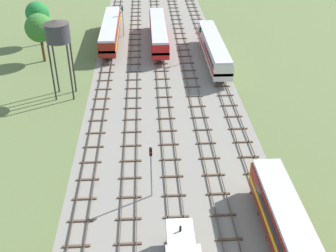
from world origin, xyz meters
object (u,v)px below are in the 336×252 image
object	(u,v)px
diesel_railcar_far_left_far	(110,30)
water_tower	(57,33)
signal_post_near	(151,166)
diesel_railcar_centre_right_mid	(213,48)
diesel_railcar_centre_left_midfar	(158,31)
signal_post_mid	(123,17)
signal_post_nearest	(200,39)
diesel_railcar_centre_right_near	(298,252)

from	to	relation	value
diesel_railcar_far_left_far	water_tower	distance (m)	22.54
diesel_railcar_far_left_far	signal_post_near	distance (m)	43.71
diesel_railcar_centre_right_mid	signal_post_near	size ratio (longest dim) A/B	3.44
diesel_railcar_centre_left_midfar	signal_post_near	distance (m)	41.90
diesel_railcar_centre_right_mid	signal_post_mid	xyz separation A→B (m)	(-15.49, 13.86, 1.13)
diesel_railcar_centre_left_midfar	diesel_railcar_centre_right_mid	bearing A→B (deg)	-44.31
diesel_railcar_far_left_far	signal_post_nearest	world-z (taller)	signal_post_nearest
diesel_railcar_centre_right_mid	water_tower	xyz separation A→B (m)	(-22.87, -10.88, 6.72)
diesel_railcar_centre_right_mid	signal_post_mid	world-z (taller)	signal_post_mid
diesel_railcar_centre_right_mid	diesel_railcar_centre_right_near	bearing A→B (deg)	-90.00
diesel_railcar_centre_right_mid	signal_post_nearest	distance (m)	2.68
signal_post_near	signal_post_mid	distance (m)	47.25
diesel_railcar_centre_right_near	signal_post_mid	world-z (taller)	signal_post_mid
water_tower	signal_post_near	xyz separation A→B (m)	(11.80, -22.30, -5.56)
water_tower	signal_post_mid	distance (m)	26.42
diesel_railcar_centre_right_near	signal_post_nearest	distance (m)	44.30
diesel_railcar_centre_left_midfar	water_tower	world-z (taller)	water_tower
signal_post_near	signal_post_mid	xyz separation A→B (m)	(-4.43, 47.04, -0.02)
signal_post_nearest	signal_post_mid	size ratio (longest dim) A/B	0.99
signal_post_nearest	water_tower	bearing A→B (deg)	-149.96
signal_post_nearest	diesel_railcar_centre_right_mid	bearing A→B (deg)	-25.61
water_tower	diesel_railcar_centre_right_mid	bearing A→B (deg)	25.45
diesel_railcar_centre_left_midfar	diesel_railcar_far_left_far	distance (m)	8.96
diesel_railcar_centre_right_near	water_tower	world-z (taller)	water_tower
water_tower	diesel_railcar_centre_right_near	bearing A→B (deg)	-54.69
diesel_railcar_centre_right_near	signal_post_nearest	world-z (taller)	signal_post_nearest
water_tower	signal_post_nearest	bearing A→B (deg)	30.04
diesel_railcar_far_left_far	signal_post_near	xyz separation A→B (m)	(6.64, -43.19, 1.15)
diesel_railcar_far_left_far	water_tower	xyz separation A→B (m)	(-5.16, -20.88, 6.72)
signal_post_near	diesel_railcar_centre_right_near	bearing A→B (deg)	-42.06
signal_post_mid	diesel_railcar_centre_left_midfar	bearing A→B (deg)	-38.15
diesel_railcar_centre_right_mid	water_tower	bearing A→B (deg)	-154.55
diesel_railcar_centre_left_midfar	water_tower	distance (m)	24.96
signal_post_mid	signal_post_near	bearing A→B (deg)	-84.63
diesel_railcar_centre_right_near	diesel_railcar_centre_left_midfar	bearing A→B (deg)	99.70
diesel_railcar_centre_left_midfar	signal_post_nearest	xyz separation A→B (m)	(6.64, -7.58, 1.09)
signal_post_mid	diesel_railcar_centre_right_mid	bearing A→B (deg)	-41.81
signal_post_nearest	signal_post_near	size ratio (longest dim) A/B	0.98
water_tower	signal_post_mid	bearing A→B (deg)	73.40
diesel_railcar_centre_right_near	diesel_railcar_centre_right_mid	xyz separation A→B (m)	(0.00, 43.17, 0.00)
signal_post_nearest	signal_post_mid	bearing A→B (deg)	136.06
diesel_railcar_centre_right_near	diesel_railcar_far_left_far	size ratio (longest dim) A/B	1.00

